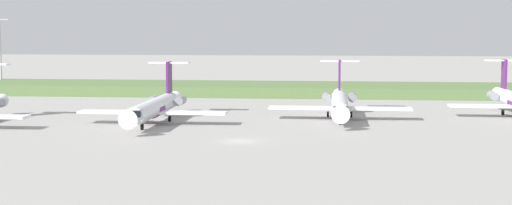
% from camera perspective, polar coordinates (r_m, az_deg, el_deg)
% --- Properties ---
extents(ground_plane, '(500.00, 500.00, 0.00)m').
position_cam_1_polar(ground_plane, '(128.20, 0.44, -0.89)').
color(ground_plane, '#9E9B96').
extents(grass_berm, '(320.00, 20.00, 2.27)m').
position_cam_1_polar(grass_berm, '(164.78, 1.64, 1.01)').
color(grass_berm, '#597542').
rests_on(grass_berm, ground).
extents(regional_jet_third, '(22.81, 31.00, 9.00)m').
position_cam_1_polar(regional_jet_third, '(117.64, -7.64, -0.31)').
color(regional_jet_third, white).
rests_on(regional_jet_third, ground).
extents(regional_jet_fourth, '(22.81, 31.00, 9.00)m').
position_cam_1_polar(regional_jet_fourth, '(123.08, 6.34, -0.02)').
color(regional_jet_fourth, white).
rests_on(regional_jet_fourth, ground).
extents(antenna_mast, '(4.40, 0.50, 25.15)m').
position_cam_1_polar(antenna_mast, '(187.73, -18.77, 4.12)').
color(antenna_mast, '#B2B2B7').
rests_on(antenna_mast, ground).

